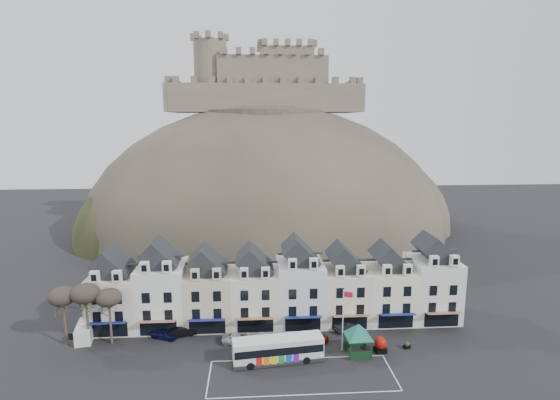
# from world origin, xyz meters

# --- Properties ---
(ground) EXTENTS (300.00, 300.00, 0.00)m
(ground) POSITION_xyz_m (0.00, 0.00, 0.00)
(ground) COLOR black
(ground) RESTS_ON ground
(coach_bay_markings) EXTENTS (22.00, 7.50, 0.01)m
(coach_bay_markings) POSITION_xyz_m (2.00, 1.25, 0.00)
(coach_bay_markings) COLOR silver
(coach_bay_markings) RESTS_ON ground
(townhouse_terrace) EXTENTS (54.40, 9.35, 11.80)m
(townhouse_terrace) POSITION_xyz_m (0.15, 15.97, 5.30)
(townhouse_terrace) COLOR white
(townhouse_terrace) RESTS_ON ground
(castle_hill) EXTENTS (100.00, 76.00, 68.00)m
(castle_hill) POSITION_xyz_m (1.25, 68.95, 0.11)
(castle_hill) COLOR #3B362D
(castle_hill) RESTS_ON ground
(castle) EXTENTS (50.20, 22.20, 22.00)m
(castle) POSITION_xyz_m (0.51, 75.93, 40.19)
(castle) COLOR #695E50
(castle) RESTS_ON ground
(tree_left_far) EXTENTS (3.61, 3.61, 8.24)m
(tree_left_far) POSITION_xyz_m (-29.00, 10.50, 6.90)
(tree_left_far) COLOR #3B2F25
(tree_left_far) RESTS_ON ground
(tree_left_mid) EXTENTS (3.78, 3.78, 8.64)m
(tree_left_mid) POSITION_xyz_m (-26.00, 10.50, 7.24)
(tree_left_mid) COLOR #3B2F25
(tree_left_mid) RESTS_ON ground
(tree_left_near) EXTENTS (3.43, 3.43, 7.84)m
(tree_left_near) POSITION_xyz_m (-23.00, 10.50, 6.55)
(tree_left_near) COLOR #3B2F25
(tree_left_near) RESTS_ON ground
(bus) EXTENTS (11.59, 3.99, 3.21)m
(bus) POSITION_xyz_m (-0.63, 4.48, 1.77)
(bus) COLOR #262628
(bus) RESTS_ON ground
(bus_shelter) EXTENTS (6.62, 6.62, 4.21)m
(bus_shelter) POSITION_xyz_m (9.84, 5.56, 3.27)
(bus_shelter) COLOR black
(bus_shelter) RESTS_ON ground
(red_buoy) EXTENTS (1.67, 1.67, 2.07)m
(red_buoy) POSITION_xyz_m (12.94, 5.99, 1.06)
(red_buoy) COLOR black
(red_buoy) RESTS_ON ground
(flagpole) EXTENTS (1.16, 0.52, 8.54)m
(flagpole) POSITION_xyz_m (8.09, 6.59, 4.88)
(flagpole) COLOR silver
(flagpole) RESTS_ON ground
(white_van) EXTENTS (2.92, 5.09, 2.19)m
(white_van) POSITION_xyz_m (-27.03, 12.00, 1.10)
(white_van) COLOR silver
(white_van) RESTS_ON ground
(planter_west) EXTENTS (1.01, 0.67, 0.92)m
(planter_west) POSITION_xyz_m (16.74, 6.56, 0.44)
(planter_west) COLOR black
(planter_west) RESTS_ON ground
(planter_east) EXTENTS (1.07, 0.72, 1.03)m
(planter_east) POSITION_xyz_m (13.30, 6.02, 0.50)
(planter_east) COLOR black
(planter_east) RESTS_ON ground
(car_navy) EXTENTS (4.12, 2.84, 1.30)m
(car_navy) POSITION_xyz_m (-16.10, 11.44, 0.65)
(car_navy) COLOR #0A0D36
(car_navy) RESTS_ON ground
(car_black) EXTENTS (4.53, 2.65, 1.41)m
(car_black) POSITION_xyz_m (-13.82, 12.00, 0.71)
(car_black) COLOR black
(car_black) RESTS_ON ground
(car_silver) EXTENTS (4.73, 2.46, 1.30)m
(car_silver) POSITION_xyz_m (-5.66, 9.50, 0.65)
(car_silver) COLOR #B6B9BF
(car_silver) RESTS_ON ground
(car_white) EXTENTS (4.64, 2.40, 1.29)m
(car_white) POSITION_xyz_m (-2.30, 9.50, 0.64)
(car_white) COLOR white
(car_white) RESTS_ON ground
(car_maroon) EXTENTS (4.35, 3.08, 1.38)m
(car_maroon) POSITION_xyz_m (4.67, 9.50, 0.69)
(car_maroon) COLOR #5C0E05
(car_maroon) RESTS_ON ground
(car_charcoal) EXTENTS (4.41, 2.93, 1.38)m
(car_charcoal) POSITION_xyz_m (10.00, 12.00, 0.69)
(car_charcoal) COLOR black
(car_charcoal) RESTS_ON ground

